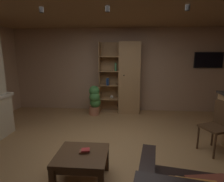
{
  "coord_description": "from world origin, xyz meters",
  "views": [
    {
      "loc": [
        0.28,
        -2.97,
        1.72
      ],
      "look_at": [
        0.0,
        0.4,
        1.05
      ],
      "focal_mm": 28.95,
      "sensor_mm": 36.0,
      "label": 1
    }
  ],
  "objects_px": {
    "coffee_table": "(82,159)",
    "table_book_1": "(86,150)",
    "table_book_0": "(84,152)",
    "potted_floor_plant": "(95,99)",
    "bookshelf_cabinet": "(127,78)",
    "wall_mounted_tv": "(209,60)",
    "dining_chair": "(219,123)"
  },
  "relations": [
    {
      "from": "coffee_table",
      "to": "table_book_0",
      "type": "relative_size",
      "value": 5.69
    },
    {
      "from": "potted_floor_plant",
      "to": "bookshelf_cabinet",
      "type": "bearing_deg",
      "value": 20.15
    },
    {
      "from": "dining_chair",
      "to": "bookshelf_cabinet",
      "type": "bearing_deg",
      "value": 127.11
    },
    {
      "from": "table_book_0",
      "to": "wall_mounted_tv",
      "type": "bearing_deg",
      "value": 48.8
    },
    {
      "from": "wall_mounted_tv",
      "to": "table_book_0",
      "type": "bearing_deg",
      "value": -131.2
    },
    {
      "from": "potted_floor_plant",
      "to": "wall_mounted_tv",
      "type": "height_order",
      "value": "wall_mounted_tv"
    },
    {
      "from": "table_book_1",
      "to": "dining_chair",
      "type": "distance_m",
      "value": 2.4
    },
    {
      "from": "dining_chair",
      "to": "potted_floor_plant",
      "type": "relative_size",
      "value": 1.06
    },
    {
      "from": "coffee_table",
      "to": "table_book_0",
      "type": "height_order",
      "value": "table_book_0"
    },
    {
      "from": "bookshelf_cabinet",
      "to": "table_book_1",
      "type": "height_order",
      "value": "bookshelf_cabinet"
    },
    {
      "from": "wall_mounted_tv",
      "to": "potted_floor_plant",
      "type": "bearing_deg",
      "value": -170.62
    },
    {
      "from": "table_book_1",
      "to": "potted_floor_plant",
      "type": "distance_m",
      "value": 2.85
    },
    {
      "from": "bookshelf_cabinet",
      "to": "table_book_0",
      "type": "distance_m",
      "value": 3.26
    },
    {
      "from": "coffee_table",
      "to": "wall_mounted_tv",
      "type": "relative_size",
      "value": 0.85
    },
    {
      "from": "table_book_0",
      "to": "table_book_1",
      "type": "height_order",
      "value": "table_book_1"
    },
    {
      "from": "coffee_table",
      "to": "table_book_1",
      "type": "relative_size",
      "value": 6.08
    },
    {
      "from": "wall_mounted_tv",
      "to": "coffee_table",
      "type": "bearing_deg",
      "value": -131.24
    },
    {
      "from": "coffee_table",
      "to": "potted_floor_plant",
      "type": "bearing_deg",
      "value": 96.58
    },
    {
      "from": "table_book_0",
      "to": "table_book_1",
      "type": "distance_m",
      "value": 0.03
    },
    {
      "from": "bookshelf_cabinet",
      "to": "dining_chair",
      "type": "relative_size",
      "value": 2.28
    },
    {
      "from": "coffee_table",
      "to": "table_book_0",
      "type": "distance_m",
      "value": 0.1
    },
    {
      "from": "dining_chair",
      "to": "table_book_0",
      "type": "bearing_deg",
      "value": -156.27
    },
    {
      "from": "table_book_0",
      "to": "table_book_1",
      "type": "relative_size",
      "value": 1.07
    },
    {
      "from": "potted_floor_plant",
      "to": "dining_chair",
      "type": "bearing_deg",
      "value": -35.78
    },
    {
      "from": "table_book_1",
      "to": "wall_mounted_tv",
      "type": "bearing_deg",
      "value": 49.0
    },
    {
      "from": "table_book_0",
      "to": "wall_mounted_tv",
      "type": "height_order",
      "value": "wall_mounted_tv"
    },
    {
      "from": "table_book_0",
      "to": "dining_chair",
      "type": "height_order",
      "value": "dining_chair"
    },
    {
      "from": "table_book_0",
      "to": "wall_mounted_tv",
      "type": "distance_m",
      "value": 4.62
    },
    {
      "from": "coffee_table",
      "to": "table_book_1",
      "type": "xyz_separation_m",
      "value": [
        0.05,
        0.03,
        0.12
      ]
    },
    {
      "from": "bookshelf_cabinet",
      "to": "dining_chair",
      "type": "bearing_deg",
      "value": -52.89
    },
    {
      "from": "table_book_0",
      "to": "bookshelf_cabinet",
      "type": "bearing_deg",
      "value": 79.96
    },
    {
      "from": "bookshelf_cabinet",
      "to": "potted_floor_plant",
      "type": "relative_size",
      "value": 2.43
    }
  ]
}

